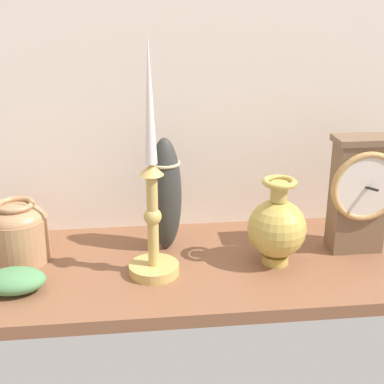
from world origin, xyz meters
The scene contains 8 objects.
ground_plane centered at (0.00, 0.00, -1.20)cm, with size 100.00×36.00×2.40cm, color brown.
back_wall centered at (0.00, 18.50, 32.50)cm, with size 120.00×2.00×65.00cm, color silver.
mantel_clock centered at (32.43, 1.54, 11.97)cm, with size 13.50×8.64×22.73cm.
candlestick_tall_left centered at (-7.02, -3.66, 13.10)cm, with size 9.05×9.05×42.28cm.
brass_vase_bulbous centered at (15.68, -2.09, 7.30)cm, with size 10.85×10.85×16.57cm.
brass_vase_jar centered at (-31.89, 4.68, 5.93)cm, with size 11.16×11.16×11.65cm.
tall_ceramic_vase centered at (-4.16, 6.46, 11.38)cm, with size 6.27×6.27×22.46cm.
ivy_sprig centered at (-30.75, -7.34, 2.01)cm, with size 10.57×7.40×4.03cm.
Camera 1 is at (-10.05, -91.92, 48.74)cm, focal length 51.62 mm.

